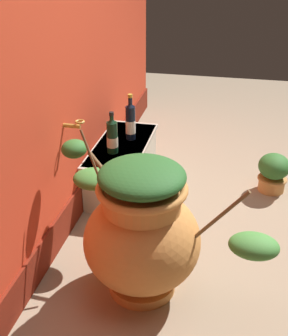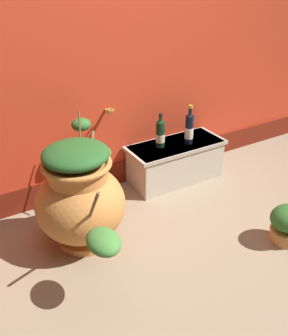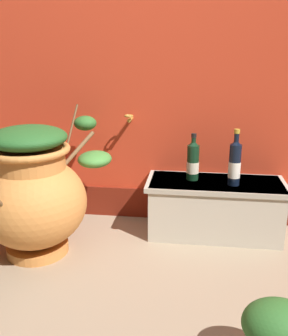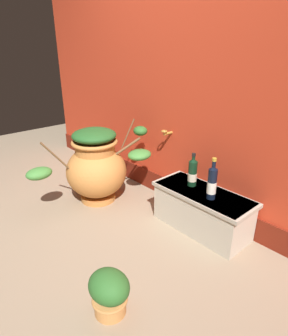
{
  "view_description": "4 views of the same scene",
  "coord_description": "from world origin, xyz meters",
  "views": [
    {
      "loc": [
        -2.26,
        0.16,
        1.65
      ],
      "look_at": [
        0.01,
        0.65,
        0.43
      ],
      "focal_mm": 47.52,
      "sensor_mm": 36.0,
      "label": 1
    },
    {
      "loc": [
        -1.15,
        -1.35,
        1.67
      ],
      "look_at": [
        0.04,
        0.68,
        0.35
      ],
      "focal_mm": 38.93,
      "sensor_mm": 36.0,
      "label": 2
    },
    {
      "loc": [
        0.34,
        -1.31,
        1.11
      ],
      "look_at": [
        0.08,
        0.65,
        0.5
      ],
      "focal_mm": 40.68,
      "sensor_mm": 36.0,
      "label": 3
    },
    {
      "loc": [
        1.71,
        -0.83,
        1.45
      ],
      "look_at": [
        0.03,
        0.67,
        0.48
      ],
      "focal_mm": 30.91,
      "sensor_mm": 36.0,
      "label": 4
    }
  ],
  "objects": [
    {
      "name": "stone_ledge",
      "position": [
        0.49,
        0.91,
        0.19
      ],
      "size": [
        0.84,
        0.36,
        0.35
      ],
      "color": "beige",
      "rests_on": "ground_plane"
    },
    {
      "name": "ground_plane",
      "position": [
        0.0,
        0.0,
        0.0
      ],
      "size": [
        7.0,
        7.0,
        0.0
      ],
      "primitive_type": "plane",
      "color": "gray"
    },
    {
      "name": "wine_bottle_left",
      "position": [
        0.34,
        0.93,
        0.47
      ],
      "size": [
        0.08,
        0.08,
        0.29
      ],
      "color": "black",
      "rests_on": "stone_ledge"
    },
    {
      "name": "wine_bottle_middle",
      "position": [
        0.59,
        0.87,
        0.48
      ],
      "size": [
        0.07,
        0.07,
        0.33
      ],
      "color": "black",
      "rests_on": "stone_ledge"
    },
    {
      "name": "terracotta_urn",
      "position": [
        -0.51,
        0.54,
        0.36
      ],
      "size": [
        0.66,
        1.11,
        0.8
      ],
      "color": "#CC7F3D",
      "rests_on": "ground_plane"
    },
    {
      "name": "potted_shrub",
      "position": [
        0.66,
        -0.16,
        0.15
      ],
      "size": [
        0.26,
        0.22,
        0.28
      ],
      "color": "#D68E4C",
      "rests_on": "ground_plane"
    },
    {
      "name": "back_wall",
      "position": [
        -0.0,
        1.2,
        1.29
      ],
      "size": [
        4.4,
        0.33,
        2.6
      ],
      "color": "red",
      "rests_on": "ground_plane"
    }
  ]
}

